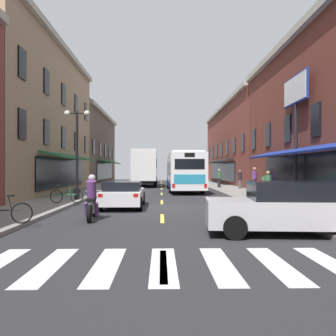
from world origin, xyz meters
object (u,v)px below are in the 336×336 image
Objects in this scene: billboard_sign at (296,104)px; pedestrian_mid at (254,179)px; street_lamp_twin at (77,150)px; pedestrian_rear at (240,179)px; pedestrian_far at (219,178)px; motorcycle_rider at (92,201)px; bicycle_mid at (4,212)px; sedan_near at (123,194)px; box_truck at (145,168)px; sedan_far at (291,208)px; bicycle_near at (67,196)px; transit_bus at (184,171)px; sedan_mid at (150,177)px; pedestrian_near at (268,184)px.

billboard_sign is 8.07m from pedestrian_mid.
billboard_sign reaches higher than street_lamp_twin.
pedestrian_rear is at bearing 42.90° from street_lamp_twin.
street_lamp_twin is (-11.59, -10.77, 1.95)m from pedestrian_rear.
pedestrian_far is 2.48m from pedestrian_rear.
billboard_sign is 3.20× the size of motorcycle_rider.
bicycle_mid is at bearing -38.31° from pedestrian_mid.
pedestrian_far is (7.20, 15.75, 0.36)m from sedan_near.
box_truck reaches higher than sedan_far.
bicycle_near is 0.94× the size of pedestrian_mid.
pedestrian_rear is at bearing 179.18° from pedestrian_mid.
bicycle_mid is 0.93× the size of pedestrian_mid.
sedan_mid is (-3.40, 17.90, -0.99)m from transit_bus.
transit_bus reaches higher than bicycle_mid.
sedan_near is 2.55× the size of pedestrian_far.
box_truck is at bearing -144.05° from pedestrian_mid.
street_lamp_twin is at bearing -64.03° from pedestrian_near.
bicycle_near is (-2.91, 0.86, -0.15)m from sedan_near.
pedestrian_near is at bearing 38.90° from motorcycle_rider.
pedestrian_far is 0.34× the size of street_lamp_twin.
bicycle_near is 17.37m from pedestrian_rear.
pedestrian_rear is at bearing 48.07° from bicycle_near.
bicycle_mid is (-6.80, -18.74, -1.16)m from transit_bus.
transit_bus reaches higher than pedestrian_near.
motorcycle_rider is 1.29× the size of pedestrian_near.
pedestrian_far is (3.46, 2.94, -0.65)m from transit_bus.
sedan_mid is at bearing -159.08° from pedestrian_mid.
transit_bus is 13.38m from sedan_near.
billboard_sign is at bearing -64.97° from box_truck.
street_lamp_twin is at bearing 53.92° from pedestrian_far.
pedestrian_near is (7.64, -17.61, -0.98)m from box_truck.
sedan_far is 11.60m from bicycle_near.
sedan_far is 2.31× the size of motorcycle_rider.
pedestrian_near is 0.88× the size of pedestrian_mid.
pedestrian_rear is at bearing 81.32° from sedan_far.
motorcycle_rider is 0.41× the size of street_lamp_twin.
pedestrian_rear is at bearing 57.75° from sedan_near.
pedestrian_mid is at bearing 25.29° from street_lamp_twin.
bicycle_mid is 9.26m from street_lamp_twin.
box_truck reaches higher than motorcycle_rider.
motorcycle_rider is at bearing -91.68° from sedan_mid.
sedan_mid is 2.74× the size of pedestrian_far.
box_truck is 24.49m from motorcycle_rider.
bicycle_near is 3.23m from street_lamp_twin.
box_truck is 26.47m from bicycle_mid.
pedestrian_mid reaches higher than sedan_near.
bicycle_mid is (-3.41, -36.64, -0.17)m from sedan_mid.
pedestrian_mid is at bearing 44.55° from sedan_near.
sedan_mid is 16.46m from pedestrian_far.
billboard_sign is 14.89m from bicycle_mid.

